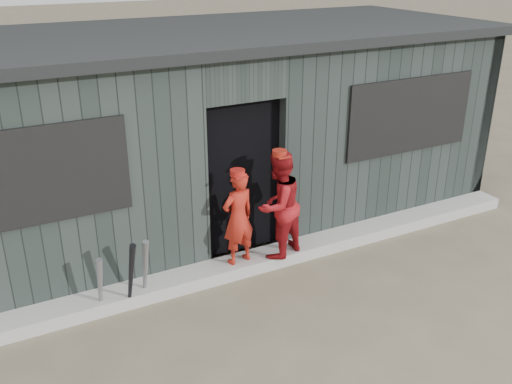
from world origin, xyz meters
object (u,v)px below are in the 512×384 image
player_red_left (238,218)px  player_grey_back (277,194)px  dugout (198,130)px  bat_mid (145,270)px  bat_left (100,286)px  bat_right (131,277)px  player_red_right (279,205)px

player_red_left → player_grey_back: size_ratio=0.92×
player_red_left → dugout: size_ratio=0.14×
player_grey_back → bat_mid: bearing=12.3°
bat_left → dugout: bearing=43.8°
bat_right → dugout: (1.58, 1.90, 0.86)m
bat_left → bat_mid: bearing=-0.8°
bat_left → dugout: size_ratio=0.08×
bat_right → player_red_left: bearing=8.5°
bat_right → dugout: size_ratio=0.10×
bat_mid → dugout: bearing=52.3°
bat_mid → player_grey_back: player_grey_back is taller
player_red_left → player_grey_back: 1.04m
bat_left → player_grey_back: 2.61m
bat_left → player_grey_back: size_ratio=0.57×
bat_mid → player_grey_back: bearing=19.2°
player_red_left → dugout: (0.23, 1.70, 0.57)m
bat_left → player_red_right: size_ratio=0.54×
bat_right → bat_left: bearing=161.9°
bat_mid → player_red_left: size_ratio=0.74×
player_grey_back → player_red_right: bearing=55.1°
bat_mid → dugout: dugout is taller
bat_left → player_red_right: (2.15, 0.04, 0.45)m
player_grey_back → dugout: 1.43m
bat_right → player_grey_back: size_ratio=0.69×
bat_right → player_red_left: player_red_left is taller
bat_right → player_grey_back: (2.20, 0.79, 0.19)m
bat_mid → player_red_right: player_red_right is taller
bat_left → bat_right: size_ratio=0.82×
bat_left → bat_mid: bat_mid is taller
bat_mid → player_red_right: bearing=1.5°
player_red_right → dugout: dugout is taller
dugout → player_red_right: bearing=-81.4°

